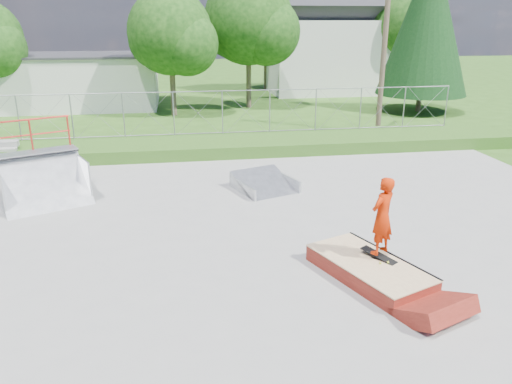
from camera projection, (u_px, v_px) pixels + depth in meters
ground at (268, 254)px, 11.34m from camera, size 120.00×120.00×0.00m
concrete_pad at (268, 253)px, 11.33m from camera, size 20.00×16.00×0.04m
grass_berm at (225, 145)px, 20.12m from camera, size 24.00×3.00×0.50m
grind_box at (369, 270)px, 10.19m from camera, size 2.15×2.91×0.39m
quarter_pipe at (41, 165)px, 14.06m from camera, size 2.92×2.74×2.32m
flat_bank_ramp at (265, 183)px, 15.44m from camera, size 2.11×2.17×0.50m
skateboard at (379, 256)px, 10.27m from camera, size 0.62×0.78×0.13m
skater at (382, 219)px, 10.00m from camera, size 0.71×0.65×1.62m
chain_link_fence at (222, 112)px, 20.68m from camera, size 20.00×0.06×1.80m
utility_building_flat at (73, 82)px, 30.17m from camera, size 10.00×6.00×3.00m
gable_house at (326, 38)px, 35.70m from camera, size 8.40×6.08×8.94m
utility_pole at (384, 44)px, 22.35m from camera, size 0.24×0.24×8.00m
tree_left_near at (175, 36)px, 26.33m from camera, size 4.76×4.48×6.65m
tree_center at (254, 23)px, 28.66m from camera, size 5.44×5.12×7.60m
tree_right_far at (410, 27)px, 34.22m from camera, size 5.10×4.80×7.12m
tree_back_mid at (269, 40)px, 36.93m from camera, size 4.08×3.84×5.70m
conifer_tree at (427, 20)px, 27.35m from camera, size 5.04×5.04×9.10m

